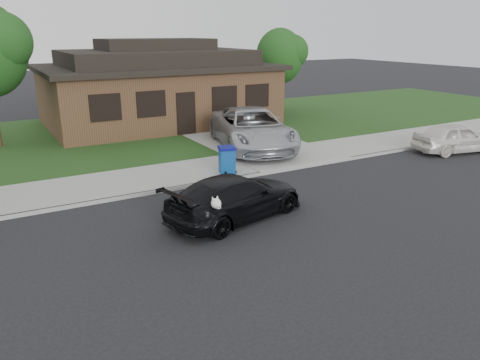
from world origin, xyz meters
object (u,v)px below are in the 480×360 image
sedan (236,197)px  recycling_bin (227,160)px  white_compact (456,138)px  minivan (252,129)px

sedan → recycling_bin: sedan is taller
sedan → white_compact: 12.44m
minivan → recycling_bin: (-2.80, -2.84, -0.39)m
recycling_bin → white_compact: bearing=5.5°
sedan → white_compact: (12.29, 1.91, 0.01)m
white_compact → sedan: bearing=111.9°
sedan → minivan: bearing=-48.5°
minivan → recycling_bin: minivan is taller
white_compact → recycling_bin: size_ratio=3.87×
sedan → minivan: size_ratio=0.75×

